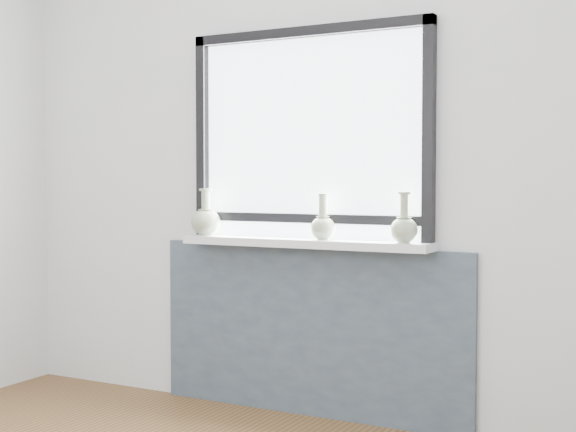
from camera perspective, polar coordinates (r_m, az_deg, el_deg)
The scene contains 7 objects.
back_wall at distance 4.05m, azimuth 1.73°, elevation 4.11°, with size 3.60×0.02×2.60m, color silver.
apron_panel at distance 4.09m, azimuth 1.52°, elevation -8.16°, with size 1.70×0.03×0.86m, color #485964.
windowsill at distance 3.97m, azimuth 1.08°, elevation -1.93°, with size 1.32×0.18×0.04m, color white.
window at distance 4.02m, azimuth 1.50°, elevation 6.14°, with size 1.30×0.06×1.05m.
vase_a at distance 4.22m, azimuth -5.87°, elevation -0.29°, with size 0.15×0.15×0.25m.
vase_b at distance 3.91m, azimuth 2.50°, elevation -0.65°, with size 0.12×0.12×0.23m.
vase_c at distance 3.74m, azimuth 8.25°, elevation -0.79°, with size 0.13×0.13×0.24m.
Camera 1 is at (1.78, -1.82, 1.19)m, focal length 50.00 mm.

